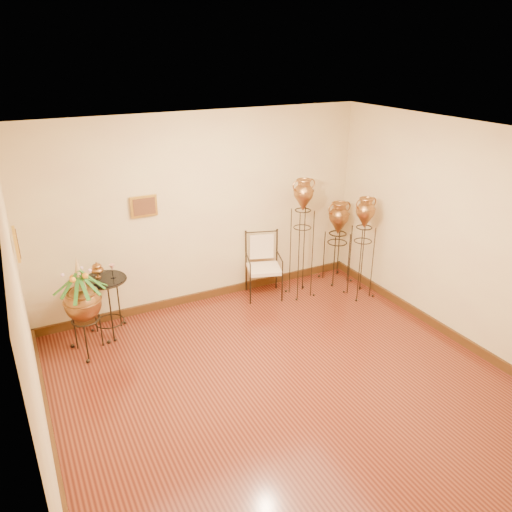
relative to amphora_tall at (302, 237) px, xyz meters
name	(u,v)px	position (x,y,z in m)	size (l,w,h in m)	color
ground	(288,389)	(-1.35, -1.95, -0.95)	(5.00, 5.00, 0.00)	maroon
room_shell	(292,247)	(-1.35, -1.94, 0.78)	(5.02, 5.02, 2.81)	beige
amphora_tall	(302,237)	(0.00, 0.00, 0.00)	(0.45, 0.45, 1.86)	black
amphora_mid	(362,247)	(0.80, -0.44, -0.15)	(0.42, 0.42, 1.59)	black
amphora_short	(337,241)	(0.80, 0.19, -0.27)	(0.41, 0.41, 1.35)	black
planter_urn	(82,300)	(-3.22, -0.13, -0.21)	(0.78, 0.78, 1.32)	black
armchair	(264,266)	(-0.53, 0.20, -0.45)	(0.69, 0.67, 1.00)	black
side_table	(108,305)	(-2.88, 0.21, -0.53)	(0.70, 0.70, 1.02)	black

